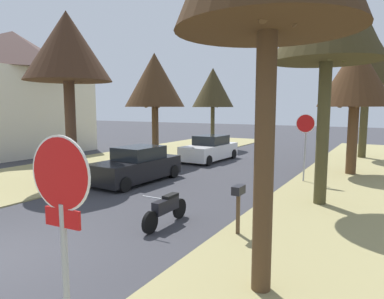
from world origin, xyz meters
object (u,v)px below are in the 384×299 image
at_px(parked_sedan_white, 210,149).
at_px(parked_motorcycle, 166,208).
at_px(street_tree_right_mid_b, 356,76).
at_px(street_tree_left_mid_b, 155,81).
at_px(parked_sedan_black, 137,166).
at_px(street_tree_left_far, 213,88).
at_px(curbside_mailbox, 238,196).
at_px(stop_sign_far, 305,133).
at_px(street_tree_left_mid_a, 67,48).
at_px(street_tree_right_mid_a, 328,14).
at_px(street_tree_right_far, 368,54).
at_px(stop_sign_near, 62,213).

distance_m(parked_sedan_white, parked_motorcycle, 11.92).
bearing_deg(street_tree_right_mid_b, parked_sedan_white, 176.81).
bearing_deg(street_tree_left_mid_b, parked_sedan_black, -62.22).
height_order(street_tree_left_far, parked_motorcycle, street_tree_left_far).
distance_m(street_tree_left_mid_b, curbside_mailbox, 13.04).
bearing_deg(stop_sign_far, parked_motorcycle, -105.26).
bearing_deg(street_tree_left_mid_a, street_tree_right_mid_a, 10.08).
height_order(street_tree_right_mid_b, parked_sedan_black, street_tree_right_mid_b).
xyz_separation_m(street_tree_right_mid_a, street_tree_right_mid_b, (0.37, 6.31, -1.46)).
bearing_deg(curbside_mailbox, street_tree_right_far, 84.01).
bearing_deg(curbside_mailbox, parked_motorcycle, -171.65).
bearing_deg(street_tree_right_far, curbside_mailbox, -95.99).
bearing_deg(street_tree_right_mid_a, parked_motorcycle, -127.95).
bearing_deg(street_tree_left_mid_a, parked_motorcycle, -20.35).
bearing_deg(street_tree_right_mid_b, stop_sign_near, -94.87).
distance_m(parked_sedan_black, curbside_mailbox, 7.42).
relative_size(street_tree_right_mid_a, parked_motorcycle, 3.83).
distance_m(street_tree_left_mid_a, parked_motorcycle, 9.00).
relative_size(street_tree_right_mid_a, street_tree_right_mid_b, 1.24).
bearing_deg(street_tree_left_far, street_tree_right_mid_b, -29.59).
xyz_separation_m(parked_sedan_black, parked_motorcycle, (4.36, -4.01, -0.24)).
distance_m(street_tree_right_mid_a, street_tree_left_far, 16.27).
relative_size(street_tree_left_far, parked_motorcycle, 3.12).
bearing_deg(stop_sign_near, parked_motorcycle, 114.14).
height_order(stop_sign_near, street_tree_left_far, street_tree_left_far).
height_order(stop_sign_far, street_tree_right_mid_b, street_tree_right_mid_b).
bearing_deg(street_tree_right_far, stop_sign_far, -100.31).
height_order(stop_sign_far, street_tree_left_mid_a, street_tree_left_mid_a).
height_order(stop_sign_near, parked_sedan_black, stop_sign_near).
bearing_deg(parked_sedan_black, parked_sedan_white, 89.93).
height_order(street_tree_left_mid_a, curbside_mailbox, street_tree_left_mid_a).
relative_size(stop_sign_near, street_tree_left_mid_a, 0.41).
relative_size(street_tree_right_far, curbside_mailbox, 6.86).
relative_size(stop_sign_near, street_tree_right_mid_a, 0.38).
relative_size(parked_sedan_black, parked_motorcycle, 2.18).
relative_size(street_tree_left_mid_b, street_tree_left_far, 1.01).
height_order(street_tree_right_mid_b, street_tree_left_far, street_tree_left_far).
bearing_deg(street_tree_left_far, parked_motorcycle, -67.25).
relative_size(street_tree_left_mid_a, street_tree_left_far, 1.15).
bearing_deg(curbside_mailbox, street_tree_left_far, 118.88).
bearing_deg(parked_sedan_black, street_tree_right_mid_a, 2.34).
distance_m(street_tree_right_far, parked_sedan_white, 11.77).
bearing_deg(street_tree_right_mid_b, parked_motorcycle, -109.39).
bearing_deg(stop_sign_near, street_tree_left_mid_b, 123.23).
bearing_deg(stop_sign_near, street_tree_left_mid_a, 139.49).
height_order(street_tree_right_far, curbside_mailbox, street_tree_right_far).
bearing_deg(street_tree_right_far, street_tree_left_far, -178.11).
bearing_deg(stop_sign_near, stop_sign_far, 91.23).
height_order(stop_sign_far, street_tree_left_mid_b, street_tree_left_mid_b).
bearing_deg(parked_motorcycle, street_tree_left_mid_a, 159.65).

